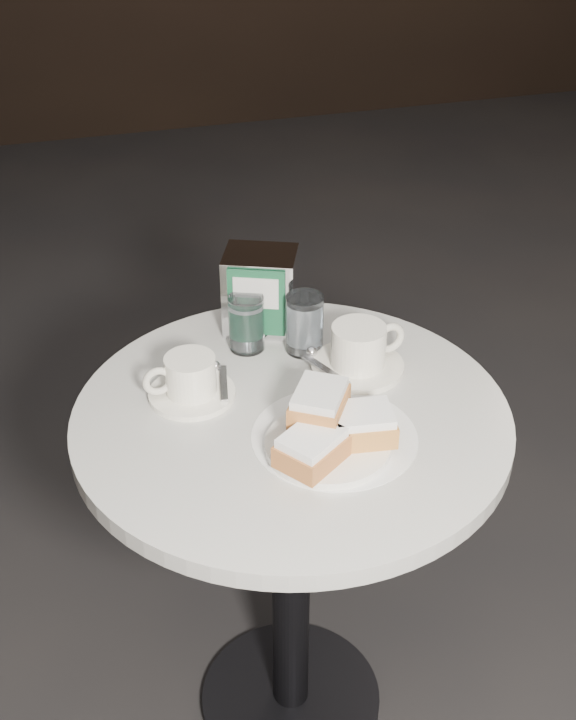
{
  "coord_description": "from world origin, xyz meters",
  "views": [
    {
      "loc": [
        -0.33,
        -1.1,
        1.61
      ],
      "look_at": [
        0.0,
        0.02,
        0.83
      ],
      "focal_mm": 45.0,
      "sensor_mm": 36.0,
      "label": 1
    }
  ],
  "objects_px": {
    "coffee_cup_left": "(190,380)",
    "water_glass_left": "(246,324)",
    "napkin_dispenser": "(261,291)",
    "cafe_table": "(291,504)",
    "water_glass_right": "(305,324)",
    "beignet_plate": "(330,432)",
    "coffee_cup_right": "(359,351)"
  },
  "relations": [
    {
      "from": "beignet_plate",
      "to": "water_glass_left",
      "type": "xyz_separation_m",
      "value": [
        -0.05,
        0.31,
        0.01
      ]
    },
    {
      "from": "coffee_cup_right",
      "to": "coffee_cup_left",
      "type": "bearing_deg",
      "value": 172.12
    },
    {
      "from": "cafe_table",
      "to": "water_glass_left",
      "type": "xyz_separation_m",
      "value": [
        -0.02,
        0.2,
        0.25
      ]
    },
    {
      "from": "coffee_cup_left",
      "to": "water_glass_right",
      "type": "xyz_separation_m",
      "value": [
        0.22,
        0.08,
        0.02
      ]
    },
    {
      "from": "beignet_plate",
      "to": "cafe_table",
      "type": "bearing_deg",
      "value": 104.16
    },
    {
      "from": "beignet_plate",
      "to": "coffee_cup_left",
      "type": "bearing_deg",
      "value": 131.77
    },
    {
      "from": "cafe_table",
      "to": "napkin_dispenser",
      "type": "height_order",
      "value": "napkin_dispenser"
    },
    {
      "from": "coffee_cup_right",
      "to": "water_glass_left",
      "type": "distance_m",
      "value": 0.2
    },
    {
      "from": "coffee_cup_right",
      "to": "water_glass_left",
      "type": "bearing_deg",
      "value": 136.89
    },
    {
      "from": "cafe_table",
      "to": "coffee_cup_right",
      "type": "height_order",
      "value": "coffee_cup_right"
    },
    {
      "from": "water_glass_right",
      "to": "beignet_plate",
      "type": "bearing_deg",
      "value": -99.25
    },
    {
      "from": "coffee_cup_left",
      "to": "coffee_cup_right",
      "type": "relative_size",
      "value": 0.86
    },
    {
      "from": "beignet_plate",
      "to": "water_glass_left",
      "type": "height_order",
      "value": "water_glass_left"
    },
    {
      "from": "coffee_cup_left",
      "to": "water_glass_left",
      "type": "distance_m",
      "value": 0.17
    },
    {
      "from": "coffee_cup_left",
      "to": "water_glass_right",
      "type": "relative_size",
      "value": 1.45
    },
    {
      "from": "cafe_table",
      "to": "coffee_cup_left",
      "type": "height_order",
      "value": "coffee_cup_left"
    },
    {
      "from": "cafe_table",
      "to": "beignet_plate",
      "type": "relative_size",
      "value": 3.14
    },
    {
      "from": "coffee_cup_right",
      "to": "cafe_table",
      "type": "bearing_deg",
      "value": -157.23
    },
    {
      "from": "water_glass_left",
      "to": "napkin_dispenser",
      "type": "height_order",
      "value": "napkin_dispenser"
    },
    {
      "from": "coffee_cup_left",
      "to": "water_glass_left",
      "type": "xyz_separation_m",
      "value": [
        0.12,
        0.12,
        0.02
      ]
    },
    {
      "from": "cafe_table",
      "to": "beignet_plate",
      "type": "height_order",
      "value": "beignet_plate"
    },
    {
      "from": "cafe_table",
      "to": "beignet_plate",
      "type": "distance_m",
      "value": 0.26
    },
    {
      "from": "water_glass_left",
      "to": "water_glass_right",
      "type": "xyz_separation_m",
      "value": [
        0.1,
        -0.03,
        0.0
      ]
    },
    {
      "from": "cafe_table",
      "to": "coffee_cup_left",
      "type": "distance_m",
      "value": 0.29
    },
    {
      "from": "cafe_table",
      "to": "water_glass_right",
      "type": "bearing_deg",
      "value": 66.58
    },
    {
      "from": "coffee_cup_right",
      "to": "beignet_plate",
      "type": "bearing_deg",
      "value": -128.7
    },
    {
      "from": "water_glass_right",
      "to": "napkin_dispenser",
      "type": "xyz_separation_m",
      "value": [
        -0.05,
        0.1,
        0.02
      ]
    },
    {
      "from": "coffee_cup_left",
      "to": "water_glass_left",
      "type": "height_order",
      "value": "water_glass_left"
    },
    {
      "from": "beignet_plate",
      "to": "water_glass_right",
      "type": "xyz_separation_m",
      "value": [
        0.05,
        0.28,
        0.02
      ]
    },
    {
      "from": "water_glass_left",
      "to": "napkin_dispenser",
      "type": "bearing_deg",
      "value": 55.95
    },
    {
      "from": "water_glass_right",
      "to": "cafe_table",
      "type": "bearing_deg",
      "value": -113.42
    },
    {
      "from": "water_glass_left",
      "to": "coffee_cup_left",
      "type": "bearing_deg",
      "value": -136.47
    }
  ]
}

